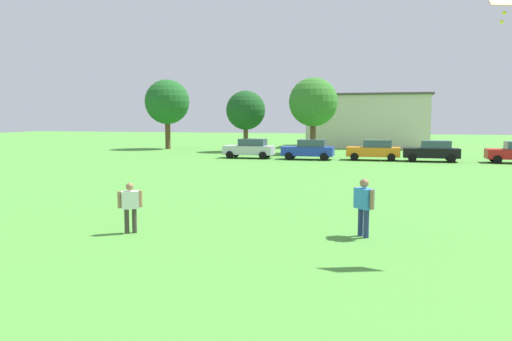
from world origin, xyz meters
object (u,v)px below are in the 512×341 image
object	(u,v)px
parked_car_silver_0	(250,148)
parked_car_orange_2	(374,150)
parked_car_blue_1	(309,149)
tree_far_left	(167,102)
parked_car_black_3	(432,151)
bystander_near_trees	(130,203)
adult_bystander	(364,202)
tree_center	(246,110)
tree_far_right	(313,102)

from	to	relation	value
parked_car_silver_0	parked_car_orange_2	world-z (taller)	same
parked_car_blue_1	tree_far_left	bearing A→B (deg)	-30.67
parked_car_black_3	tree_far_left	world-z (taller)	tree_far_left
bystander_near_trees	adult_bystander	bearing A→B (deg)	158.16
tree_center	tree_far_right	bearing A→B (deg)	-8.79
parked_car_silver_0	tree_center	world-z (taller)	tree_center
parked_car_silver_0	parked_car_blue_1	distance (m)	5.19
adult_bystander	parked_car_silver_0	world-z (taller)	adult_bystander
bystander_near_trees	parked_car_black_3	size ratio (longest dim) A/B	0.36
parked_car_blue_1	parked_car_black_3	size ratio (longest dim) A/B	1.00
bystander_near_trees	tree_far_left	size ratio (longest dim) A/B	0.20
parked_car_blue_1	tree_far_right	distance (m)	8.23
parked_car_black_3	tree_far_right	world-z (taller)	tree_far_right
adult_bystander	parked_car_blue_1	bearing A→B (deg)	-30.92
adult_bystander	tree_center	bearing A→B (deg)	-21.89
parked_car_black_3	tree_far_right	xyz separation A→B (m)	(-10.55, 6.56, 4.12)
bystander_near_trees	parked_car_orange_2	distance (m)	29.83
adult_bystander	parked_car_orange_2	size ratio (longest dim) A/B	0.41
parked_car_blue_1	parked_car_orange_2	size ratio (longest dim) A/B	1.00
parked_car_blue_1	tree_far_left	xyz separation A→B (m)	(-17.51, 10.38, 4.36)
adult_bystander	parked_car_black_3	xyz separation A→B (m)	(4.10, 27.64, -0.18)
parked_car_orange_2	tree_far_right	world-z (taller)	tree_far_right
tree_far_right	parked_car_silver_0	bearing A→B (deg)	-123.07
parked_car_orange_2	tree_center	xyz separation A→B (m)	(-13.14, 7.49, 3.37)
bystander_near_trees	parked_car_silver_0	distance (m)	28.87
parked_car_silver_0	parked_car_blue_1	bearing A→B (deg)	177.94
parked_car_orange_2	tree_far_right	size ratio (longest dim) A/B	0.58
parked_car_blue_1	tree_far_right	bearing A→B (deg)	-84.42
bystander_near_trees	parked_car_orange_2	bearing A→B (deg)	-134.98
tree_far_left	parked_car_orange_2	bearing A→B (deg)	-22.95
bystander_near_trees	tree_center	distance (m)	37.34
parked_car_silver_0	parked_car_black_3	world-z (taller)	same
parked_car_blue_1	tree_far_left	distance (m)	20.82
parked_car_silver_0	tree_center	distance (m)	9.08
parked_car_silver_0	parked_car_black_3	size ratio (longest dim) A/B	1.00
parked_car_silver_0	parked_car_black_3	xyz separation A→B (m)	(15.05, 0.34, 0.00)
parked_car_black_3	tree_far_left	size ratio (longest dim) A/B	0.56
parked_car_silver_0	parked_car_blue_1	size ratio (longest dim) A/B	1.00
tree_far_left	parked_car_black_3	bearing A→B (deg)	-19.80
parked_car_silver_0	parked_car_blue_1	xyz separation A→B (m)	(5.19, -0.19, 0.00)
parked_car_blue_1	adult_bystander	bearing A→B (deg)	101.99
bystander_near_trees	tree_far_left	xyz separation A→B (m)	(-16.33, 38.78, 4.29)
parked_car_orange_2	tree_center	bearing A→B (deg)	-29.66
parked_car_silver_0	parked_car_black_3	distance (m)	15.06
parked_car_orange_2	parked_car_black_3	bearing A→B (deg)	177.73
bystander_near_trees	tree_far_left	bearing A→B (deg)	-99.54
parked_car_silver_0	tree_far_left	distance (m)	16.57
adult_bystander	parked_car_orange_2	xyz separation A→B (m)	(-0.43, 27.82, -0.18)
parked_car_orange_2	tree_far_left	bearing A→B (deg)	-22.95
parked_car_black_3	parked_car_blue_1	bearing A→B (deg)	3.08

